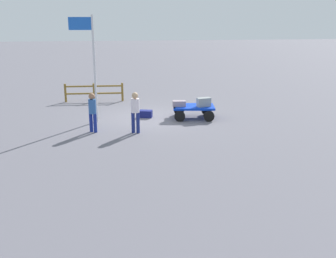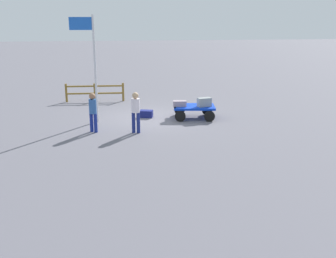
% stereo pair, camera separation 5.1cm
% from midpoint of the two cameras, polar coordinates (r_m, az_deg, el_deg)
% --- Properties ---
extents(ground_plane, '(120.00, 120.00, 0.00)m').
position_cam_midpoint_polar(ground_plane, '(18.54, -2.28, 1.62)').
color(ground_plane, slate).
extents(luggage_cart, '(2.02, 1.57, 0.59)m').
position_cam_midpoint_polar(luggage_cart, '(18.41, 3.77, 2.90)').
color(luggage_cart, '#0A34C7').
rests_on(luggage_cart, ground).
extents(suitcase_dark, '(0.67, 0.44, 0.40)m').
position_cam_midpoint_polar(suitcase_dark, '(18.23, 5.30, 3.85)').
color(suitcase_dark, gray).
rests_on(suitcase_dark, luggage_cart).
extents(suitcase_grey, '(0.62, 0.37, 0.26)m').
position_cam_midpoint_polar(suitcase_grey, '(18.21, 1.78, 3.66)').
color(suitcase_grey, gray).
rests_on(suitcase_grey, luggage_cart).
extents(suitcase_navy, '(0.67, 0.52, 0.33)m').
position_cam_midpoint_polar(suitcase_navy, '(18.62, -3.06, 2.19)').
color(suitcase_navy, navy).
rests_on(suitcase_navy, ground).
extents(worker_lead, '(0.42, 0.42, 1.67)m').
position_cam_midpoint_polar(worker_lead, '(15.95, -4.57, 2.85)').
color(worker_lead, navy).
rests_on(worker_lead, ground).
extents(worker_trailing, '(0.42, 0.42, 1.61)m').
position_cam_midpoint_polar(worker_trailing, '(16.31, -10.62, 2.71)').
color(worker_trailing, navy).
rests_on(worker_trailing, ground).
extents(flagpole, '(1.04, 0.10, 4.63)m').
position_cam_midpoint_polar(flagpole, '(17.66, -10.79, 9.83)').
color(flagpole, silver).
rests_on(flagpole, ground).
extents(wooden_fence, '(3.22, 0.25, 1.01)m').
position_cam_midpoint_polar(wooden_fence, '(22.36, -10.37, 5.35)').
color(wooden_fence, brown).
rests_on(wooden_fence, ground).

